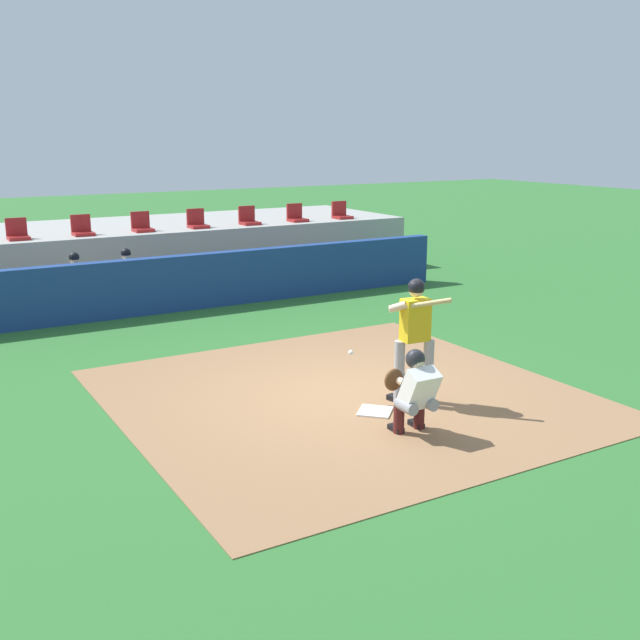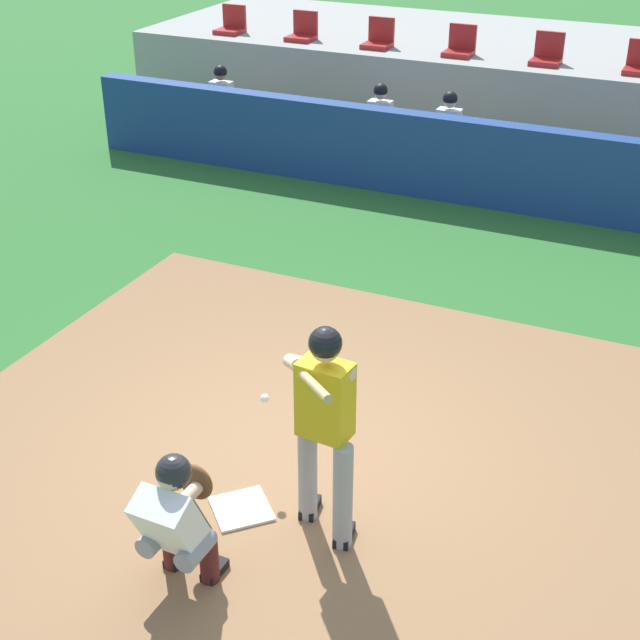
{
  "view_description": "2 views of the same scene",
  "coord_description": "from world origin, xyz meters",
  "px_view_note": "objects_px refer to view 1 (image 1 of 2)",
  "views": [
    {
      "loc": [
        -5.59,
        -8.84,
        3.74
      ],
      "look_at": [
        0.0,
        0.7,
        1.0
      ],
      "focal_mm": 42.31,
      "sensor_mm": 36.0,
      "label": 1
    },
    {
      "loc": [
        2.98,
        -5.78,
        4.88
      ],
      "look_at": [
        0.0,
        0.7,
        1.0
      ],
      "focal_mm": 52.01,
      "sensor_mm": 36.0,
      "label": 2
    }
  ],
  "objects_px": {
    "stadium_seat_6": "(249,219)",
    "stadium_seat_7": "(296,216)",
    "dugout_player_2": "(129,277)",
    "stadium_seat_2": "(18,233)",
    "batter_at_plate": "(414,333)",
    "stadium_seat_8": "(341,214)",
    "stadium_seat_5": "(197,222)",
    "stadium_seat_4": "(142,226)",
    "home_plate": "(375,411)",
    "catcher_crouched": "(414,389)",
    "stadium_seat_3": "(82,230)",
    "dugout_player_1": "(77,282)"
  },
  "relations": [
    {
      "from": "stadium_seat_5",
      "to": "dugout_player_2",
      "type": "bearing_deg",
      "value": -139.99
    },
    {
      "from": "home_plate",
      "to": "stadium_seat_4",
      "type": "height_order",
      "value": "stadium_seat_4"
    },
    {
      "from": "catcher_crouched",
      "to": "stadium_seat_7",
      "type": "height_order",
      "value": "stadium_seat_7"
    },
    {
      "from": "dugout_player_2",
      "to": "stadium_seat_7",
      "type": "relative_size",
      "value": 2.71
    },
    {
      "from": "stadium_seat_5",
      "to": "stadium_seat_3",
      "type": "bearing_deg",
      "value": 180.0
    },
    {
      "from": "stadium_seat_2",
      "to": "stadium_seat_3",
      "type": "height_order",
      "value": "same"
    },
    {
      "from": "stadium_seat_6",
      "to": "stadium_seat_7",
      "type": "xyz_separation_m",
      "value": [
        1.44,
        0.0,
        0.0
      ]
    },
    {
      "from": "home_plate",
      "to": "dugout_player_1",
      "type": "height_order",
      "value": "dugout_player_1"
    },
    {
      "from": "stadium_seat_5",
      "to": "stadium_seat_6",
      "type": "xyz_separation_m",
      "value": [
        1.44,
        0.0,
        0.0
      ]
    },
    {
      "from": "home_plate",
      "to": "stadium_seat_8",
      "type": "xyz_separation_m",
      "value": [
        5.78,
        10.18,
        1.51
      ]
    },
    {
      "from": "catcher_crouched",
      "to": "batter_at_plate",
      "type": "bearing_deg",
      "value": 52.98
    },
    {
      "from": "batter_at_plate",
      "to": "stadium_seat_5",
      "type": "bearing_deg",
      "value": 85.74
    },
    {
      "from": "dugout_player_2",
      "to": "stadium_seat_6",
      "type": "distance_m",
      "value": 4.45
    },
    {
      "from": "dugout_player_1",
      "to": "stadium_seat_3",
      "type": "distance_m",
      "value": 2.3
    },
    {
      "from": "stadium_seat_3",
      "to": "stadium_seat_4",
      "type": "bearing_deg",
      "value": 0.0
    },
    {
      "from": "stadium_seat_7",
      "to": "stadium_seat_8",
      "type": "xyz_separation_m",
      "value": [
        1.44,
        0.0,
        0.0
      ]
    },
    {
      "from": "batter_at_plate",
      "to": "stadium_seat_5",
      "type": "distance_m",
      "value": 10.15
    },
    {
      "from": "home_plate",
      "to": "stadium_seat_6",
      "type": "relative_size",
      "value": 0.92
    },
    {
      "from": "stadium_seat_5",
      "to": "stadium_seat_8",
      "type": "xyz_separation_m",
      "value": [
        4.33,
        0.0,
        0.0
      ]
    },
    {
      "from": "stadium_seat_6",
      "to": "stadium_seat_7",
      "type": "relative_size",
      "value": 1.0
    },
    {
      "from": "stadium_seat_3",
      "to": "stadium_seat_7",
      "type": "bearing_deg",
      "value": 0.0
    },
    {
      "from": "batter_at_plate",
      "to": "stadium_seat_8",
      "type": "relative_size",
      "value": 3.76
    },
    {
      "from": "batter_at_plate",
      "to": "dugout_player_1",
      "type": "height_order",
      "value": "batter_at_plate"
    },
    {
      "from": "catcher_crouched",
      "to": "stadium_seat_6",
      "type": "xyz_separation_m",
      "value": [
        2.89,
        11.03,
        0.93
      ]
    },
    {
      "from": "batter_at_plate",
      "to": "dugout_player_1",
      "type": "bearing_deg",
      "value": 109.02
    },
    {
      "from": "stadium_seat_7",
      "to": "stadium_seat_5",
      "type": "bearing_deg",
      "value": 180.0
    },
    {
      "from": "dugout_player_1",
      "to": "stadium_seat_3",
      "type": "xyz_separation_m",
      "value": [
        0.65,
        2.03,
        0.86
      ]
    },
    {
      "from": "batter_at_plate",
      "to": "home_plate",
      "type": "bearing_deg",
      "value": -174.34
    },
    {
      "from": "batter_at_plate",
      "to": "stadium_seat_4",
      "type": "relative_size",
      "value": 3.76
    },
    {
      "from": "stadium_seat_2",
      "to": "dugout_player_2",
      "type": "bearing_deg",
      "value": -46.82
    },
    {
      "from": "batter_at_plate",
      "to": "stadium_seat_2",
      "type": "height_order",
      "value": "stadium_seat_2"
    },
    {
      "from": "stadium_seat_6",
      "to": "batter_at_plate",
      "type": "bearing_deg",
      "value": -102.27
    },
    {
      "from": "catcher_crouched",
      "to": "stadium_seat_7",
      "type": "relative_size",
      "value": 3.68
    },
    {
      "from": "dugout_player_1",
      "to": "batter_at_plate",
      "type": "bearing_deg",
      "value": -70.98
    },
    {
      "from": "stadium_seat_2",
      "to": "stadium_seat_6",
      "type": "relative_size",
      "value": 1.0
    },
    {
      "from": "batter_at_plate",
      "to": "stadium_seat_8",
      "type": "distance_m",
      "value": 11.33
    },
    {
      "from": "stadium_seat_2",
      "to": "stadium_seat_8",
      "type": "height_order",
      "value": "same"
    },
    {
      "from": "catcher_crouched",
      "to": "stadium_seat_5",
      "type": "relative_size",
      "value": 3.68
    },
    {
      "from": "catcher_crouched",
      "to": "stadium_seat_8",
      "type": "bearing_deg",
      "value": 62.34
    },
    {
      "from": "stadium_seat_8",
      "to": "catcher_crouched",
      "type": "bearing_deg",
      "value": -117.66
    },
    {
      "from": "stadium_seat_4",
      "to": "stadium_seat_8",
      "type": "distance_m",
      "value": 5.78
    },
    {
      "from": "home_plate",
      "to": "catcher_crouched",
      "type": "height_order",
      "value": "catcher_crouched"
    },
    {
      "from": "stadium_seat_3",
      "to": "stadium_seat_6",
      "type": "height_order",
      "value": "same"
    },
    {
      "from": "dugout_player_2",
      "to": "stadium_seat_2",
      "type": "bearing_deg",
      "value": 133.18
    },
    {
      "from": "stadium_seat_6",
      "to": "stadium_seat_2",
      "type": "bearing_deg",
      "value": 180.0
    },
    {
      "from": "dugout_player_2",
      "to": "stadium_seat_8",
      "type": "distance_m",
      "value": 7.11
    },
    {
      "from": "stadium_seat_6",
      "to": "stadium_seat_8",
      "type": "bearing_deg",
      "value": 0.0
    },
    {
      "from": "home_plate",
      "to": "dugout_player_2",
      "type": "relative_size",
      "value": 0.34
    },
    {
      "from": "stadium_seat_4",
      "to": "batter_at_plate",
      "type": "bearing_deg",
      "value": -86.09
    },
    {
      "from": "stadium_seat_5",
      "to": "stadium_seat_8",
      "type": "relative_size",
      "value": 1.0
    }
  ]
}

